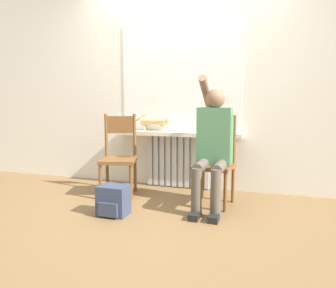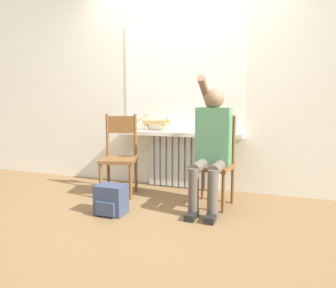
% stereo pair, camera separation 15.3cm
% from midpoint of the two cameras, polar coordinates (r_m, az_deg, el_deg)
% --- Properties ---
extents(ground_plane, '(12.00, 12.00, 0.00)m').
position_cam_midpoint_polar(ground_plane, '(3.12, -3.31, -12.64)').
color(ground_plane, brown).
extents(wall_with_window, '(7.00, 0.06, 2.70)m').
position_cam_midpoint_polar(wall_with_window, '(4.10, 3.58, 11.34)').
color(wall_with_window, white).
rests_on(wall_with_window, ground_plane).
extents(radiator, '(0.81, 0.08, 0.66)m').
position_cam_midpoint_polar(radiator, '(4.08, 3.15, -3.06)').
color(radiator, silver).
rests_on(radiator, ground_plane).
extents(windowsill, '(1.57, 0.22, 0.05)m').
position_cam_midpoint_polar(windowsill, '(3.97, 2.92, 1.79)').
color(windowsill, white).
rests_on(windowsill, radiator).
extents(window_glass, '(1.50, 0.01, 1.30)m').
position_cam_midpoint_polar(window_glass, '(4.07, 3.43, 11.46)').
color(window_glass, white).
rests_on(window_glass, windowsill).
extents(chair_left, '(0.47, 0.47, 0.93)m').
position_cam_midpoint_polar(chair_left, '(3.78, -7.31, -1.90)').
color(chair_left, brown).
rests_on(chair_left, ground_plane).
extents(chair_right, '(0.42, 0.42, 0.93)m').
position_cam_midpoint_polar(chair_right, '(3.42, 9.32, -2.94)').
color(chair_right, brown).
rests_on(chair_right, ground_plane).
extents(person, '(0.36, 0.96, 1.33)m').
position_cam_midpoint_polar(person, '(3.29, 8.95, 0.16)').
color(person, brown).
rests_on(person, ground_plane).
extents(cat, '(0.53, 0.10, 0.21)m').
position_cam_midpoint_polar(cat, '(4.08, -0.86, 4.00)').
color(cat, '#DBB77A').
rests_on(cat, windowsill).
extents(backpack, '(0.28, 0.23, 0.28)m').
position_cam_midpoint_polar(backpack, '(3.20, -8.55, -9.61)').
color(backpack, '#333D56').
rests_on(backpack, ground_plane).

